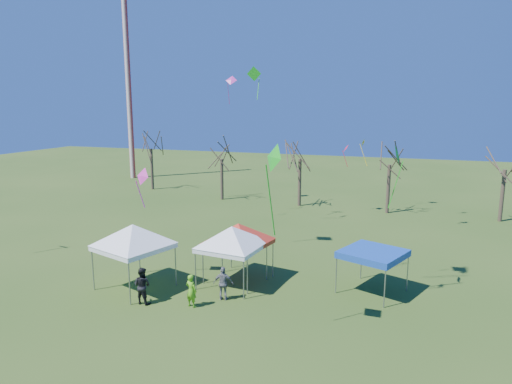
% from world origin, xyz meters
% --- Properties ---
extents(ground, '(140.00, 140.00, 0.00)m').
position_xyz_m(ground, '(0.00, 0.00, 0.00)').
color(ground, '#2F4C18').
rests_on(ground, ground).
extents(radio_mast, '(0.70, 0.70, 25.00)m').
position_xyz_m(radio_mast, '(-28.00, 34.00, 12.50)').
color(radio_mast, silver).
rests_on(radio_mast, ground).
extents(tree_0, '(3.83, 3.83, 8.44)m').
position_xyz_m(tree_0, '(-20.85, 27.38, 6.49)').
color(tree_0, '#3D2D21').
rests_on(tree_0, ground).
extents(tree_1, '(3.42, 3.42, 7.54)m').
position_xyz_m(tree_1, '(-10.77, 24.65, 5.79)').
color(tree_1, '#3D2D21').
rests_on(tree_1, ground).
extents(tree_2, '(3.71, 3.71, 8.18)m').
position_xyz_m(tree_2, '(-2.37, 24.38, 6.29)').
color(tree_2, '#3D2D21').
rests_on(tree_2, ground).
extents(tree_3, '(3.59, 3.59, 7.91)m').
position_xyz_m(tree_3, '(6.03, 24.04, 6.08)').
color(tree_3, '#3D2D21').
rests_on(tree_3, ground).
extents(tree_4, '(3.58, 3.58, 7.89)m').
position_xyz_m(tree_4, '(15.36, 24.00, 6.06)').
color(tree_4, '#3D2D21').
rests_on(tree_4, ground).
extents(tent_white_west, '(4.45, 4.45, 4.13)m').
position_xyz_m(tent_white_west, '(-5.91, 1.41, 3.33)').
color(tent_white_west, gray).
rests_on(tent_white_west, ground).
extents(tent_white_mid, '(4.36, 4.36, 3.87)m').
position_xyz_m(tent_white_mid, '(-1.08, 3.53, 3.12)').
color(tent_white_mid, gray).
rests_on(tent_white_mid, ground).
extents(tent_red, '(4.28, 4.28, 3.84)m').
position_xyz_m(tent_red, '(-0.99, 4.30, 3.10)').
color(tent_red, gray).
rests_on(tent_red, ground).
extents(tent_blue, '(3.81, 3.81, 2.30)m').
position_xyz_m(tent_blue, '(6.32, 5.02, 2.12)').
color(tent_blue, gray).
rests_on(tent_blue, ground).
extents(person_green, '(0.68, 0.52, 1.67)m').
position_xyz_m(person_green, '(-1.93, 0.27, 0.84)').
color(person_green, '#5EB41C').
rests_on(person_green, ground).
extents(person_dark, '(0.95, 0.76, 1.88)m').
position_xyz_m(person_dark, '(-4.43, -0.18, 0.94)').
color(person_dark, black).
rests_on(person_dark, ground).
extents(person_grey, '(1.10, 0.64, 1.76)m').
position_xyz_m(person_grey, '(-0.75, 1.53, 0.88)').
color(person_grey, slate).
rests_on(person_grey, ground).
extents(kite_19, '(0.66, 0.87, 2.07)m').
position_xyz_m(kite_19, '(2.23, 22.57, 5.94)').
color(kite_19, red).
rests_on(kite_19, ground).
extents(kite_5, '(1.12, 1.13, 3.85)m').
position_xyz_m(kite_5, '(2.75, -1.45, 7.72)').
color(kite_5, green).
rests_on(kite_5, ground).
extents(kite_17, '(0.61, 1.03, 3.17)m').
position_xyz_m(kite_17, '(7.28, 4.71, 7.37)').
color(kite_17, green).
rests_on(kite_17, ground).
extents(kite_22, '(0.77, 0.82, 2.49)m').
position_xyz_m(kite_22, '(3.75, 22.57, 6.42)').
color(kite_22, yellow).
rests_on(kite_22, ground).
extents(kite_1, '(1.11, 0.80, 2.32)m').
position_xyz_m(kite_1, '(-5.93, 2.55, 5.97)').
color(kite_1, '#DC31A4').
rests_on(kite_1, ground).
extents(kite_2, '(1.20, 0.88, 2.76)m').
position_xyz_m(kite_2, '(-9.03, 23.23, 12.11)').
color(kite_2, '#CC2DA1').
rests_on(kite_2, ground).
extents(kite_11, '(1.21, 0.72, 2.65)m').
position_xyz_m(kite_11, '(-4.41, 16.76, 12.23)').
color(kite_11, green).
rests_on(kite_11, ground).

